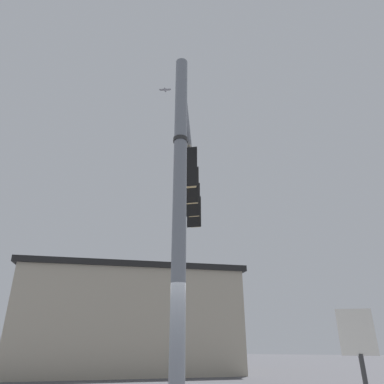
% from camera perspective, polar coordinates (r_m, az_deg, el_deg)
% --- Properties ---
extents(signal_pole, '(0.26, 0.26, 7.38)m').
position_cam_1_polar(signal_pole, '(6.25, -2.14, -4.13)').
color(signal_pole, slate).
rests_on(signal_pole, ground).
extents(mast_arm, '(1.39, 7.87, 0.16)m').
position_cam_1_polar(mast_arm, '(11.17, -0.11, 4.57)').
color(mast_arm, slate).
extents(traffic_light_nearest_pole, '(0.54, 0.49, 1.31)m').
position_cam_1_polar(traffic_light_nearest_pole, '(9.76, -0.48, 3.82)').
color(traffic_light_nearest_pole, black).
extents(traffic_light_mid_inner, '(0.54, 0.49, 1.31)m').
position_cam_1_polar(traffic_light_mid_inner, '(10.86, -0.08, 0.85)').
color(traffic_light_mid_inner, black).
extents(traffic_light_mid_outer, '(0.54, 0.49, 1.31)m').
position_cam_1_polar(traffic_light_mid_outer, '(11.99, 0.24, -1.57)').
color(traffic_light_mid_outer, black).
extents(traffic_light_arm_end, '(0.54, 0.49, 1.31)m').
position_cam_1_polar(traffic_light_arm_end, '(13.14, 0.51, -3.56)').
color(traffic_light_arm_end, black).
extents(street_name_sign, '(0.33, 1.18, 0.22)m').
position_cam_1_polar(street_name_sign, '(7.20, -1.75, 7.49)').
color(street_name_sign, '#147238').
extents(bird_flying, '(0.47, 0.28, 0.09)m').
position_cam_1_polar(bird_flying, '(14.32, -4.52, 16.70)').
color(bird_flying, gray).
extents(storefront_building, '(13.42, 11.39, 5.26)m').
position_cam_1_polar(storefront_building, '(20.68, -10.39, -20.28)').
color(storefront_building, '#A89E89').
rests_on(storefront_building, ground).
extents(historical_marker, '(0.60, 0.08, 2.13)m').
position_cam_1_polar(historical_marker, '(7.05, 26.37, -23.08)').
color(historical_marker, '#333333').
rests_on(historical_marker, ground).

